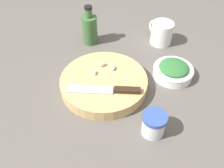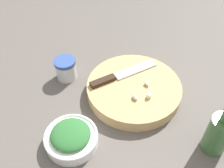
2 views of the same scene
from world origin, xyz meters
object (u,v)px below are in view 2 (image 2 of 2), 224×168
Objects in this scene: cutting_board at (134,90)px; oil_bottle at (219,133)px; chef_knife at (120,75)px; herb_bowl at (71,138)px; garlic_cloves at (144,93)px; spice_jar at (66,69)px.

cutting_board is 0.27m from oil_bottle.
cutting_board is 0.06m from chef_knife.
chef_knife is 1.63× the size of herb_bowl.
garlic_cloves is at bearing 9.93° from chef_knife.
cutting_board is at bearing 15.57° from chef_knife.
spice_jar reaches higher than cutting_board.
oil_bottle is at bearing -114.37° from herb_bowl.
chef_knife is at bearing -53.92° from herb_bowl.
chef_knife is 0.33m from oil_bottle.
oil_bottle reaches higher than chef_knife.
spice_jar is at bearing 34.78° from oil_bottle.
oil_bottle reaches higher than garlic_cloves.
chef_knife is at bearing 23.22° from oil_bottle.
spice_jar is at bearing 47.86° from cutting_board.
oil_bottle is (-0.15, -0.34, 0.04)m from herb_bowl.
cutting_board is 4.13× the size of garlic_cloves.
cutting_board is 4.02× the size of spice_jar.
chef_knife is 1.44× the size of oil_bottle.
garlic_cloves is at bearing -138.26° from spice_jar.
spice_jar is at bearing -12.38° from herb_bowl.
chef_knife is 0.26m from herb_bowl.
herb_bowl is at bearing 112.51° from cutting_board.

